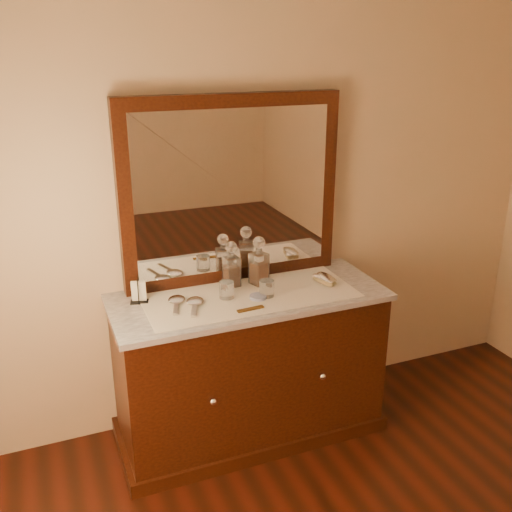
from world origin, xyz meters
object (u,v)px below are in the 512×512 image
object	(u,v)px
comb	(251,309)
hand_mirror_inner	(195,303)
napkin_rack	(139,292)
brush_far	(326,279)
decanter_right	(259,266)
dresser_cabinet	(249,367)
mirror_frame	(232,191)
decanter_left	(232,269)
pin_dish	(258,297)
hand_mirror_outer	(177,301)
brush_near	(324,279)

from	to	relation	value
comb	hand_mirror_inner	xyz separation A→B (m)	(-0.24, 0.16, 0.01)
napkin_rack	brush_far	bearing A→B (deg)	-7.91
decanter_right	brush_far	bearing A→B (deg)	-20.50
comb	hand_mirror_inner	distance (m)	0.29
dresser_cabinet	mirror_frame	world-z (taller)	mirror_frame
mirror_frame	decanter_left	world-z (taller)	mirror_frame
comb	dresser_cabinet	bearing A→B (deg)	67.43
pin_dish	hand_mirror_outer	distance (m)	0.42
brush_near	hand_mirror_outer	distance (m)	0.82
dresser_cabinet	decanter_left	size ratio (longest dim) A/B	5.57
pin_dish	napkin_rack	bearing A→B (deg)	161.85
hand_mirror_outer	decanter_left	bearing A→B (deg)	16.94
napkin_rack	decanter_left	size ratio (longest dim) A/B	0.54
pin_dish	napkin_rack	xyz separation A→B (m)	(-0.57, 0.19, 0.04)
dresser_cabinet	hand_mirror_inner	world-z (taller)	hand_mirror_inner
comb	brush_near	xyz separation A→B (m)	(0.50, 0.17, 0.02)
mirror_frame	brush_far	xyz separation A→B (m)	(0.44, -0.26, -0.47)
decanter_right	hand_mirror_inner	xyz separation A→B (m)	(-0.40, -0.13, -0.09)
dresser_cabinet	hand_mirror_outer	xyz separation A→B (m)	(-0.38, 0.03, 0.45)
dresser_cabinet	brush_far	size ratio (longest dim) A/B	8.57
decanter_right	hand_mirror_inner	world-z (taller)	decanter_right
pin_dish	decanter_right	size ratio (longest dim) A/B	0.33
hand_mirror_inner	brush_far	bearing A→B (deg)	0.01
napkin_rack	brush_far	world-z (taller)	napkin_rack
dresser_cabinet	decanter_right	distance (m)	0.57
napkin_rack	brush_far	distance (m)	1.00
decanter_left	hand_mirror_outer	size ratio (longest dim) A/B	1.10
dresser_cabinet	comb	world-z (taller)	comb
brush_near	hand_mirror_outer	size ratio (longest dim) A/B	0.70
decanter_left	comb	bearing A→B (deg)	-92.77
pin_dish	decanter_right	xyz separation A→B (m)	(0.08, 0.18, 0.10)
napkin_rack	decanter_left	bearing A→B (deg)	1.93
hand_mirror_outer	mirror_frame	bearing A→B (deg)	29.08
mirror_frame	napkin_rack	bearing A→B (deg)	-167.10
brush_near	hand_mirror_outer	world-z (taller)	brush_near
comb	decanter_left	xyz separation A→B (m)	(0.02, 0.32, 0.09)
decanter_right	hand_mirror_inner	size ratio (longest dim) A/B	1.16
comb	decanter_left	world-z (taller)	decanter_left
brush_near	hand_mirror_inner	bearing A→B (deg)	-179.63
pin_dish	brush_near	xyz separation A→B (m)	(0.41, 0.05, 0.01)
dresser_cabinet	brush_far	xyz separation A→B (m)	(0.44, -0.02, 0.47)
dresser_cabinet	brush_far	distance (m)	0.64
pin_dish	decanter_left	bearing A→B (deg)	108.75
dresser_cabinet	hand_mirror_inner	xyz separation A→B (m)	(-0.30, -0.02, 0.45)
mirror_frame	hand_mirror_inner	world-z (taller)	mirror_frame
mirror_frame	brush_near	bearing A→B (deg)	-30.62
hand_mirror_inner	decanter_left	bearing A→B (deg)	31.57
decanter_left	mirror_frame	bearing A→B (deg)	67.30
dresser_cabinet	hand_mirror_outer	world-z (taller)	hand_mirror_outer
brush_far	hand_mirror_outer	xyz separation A→B (m)	(-0.82, 0.05, -0.01)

